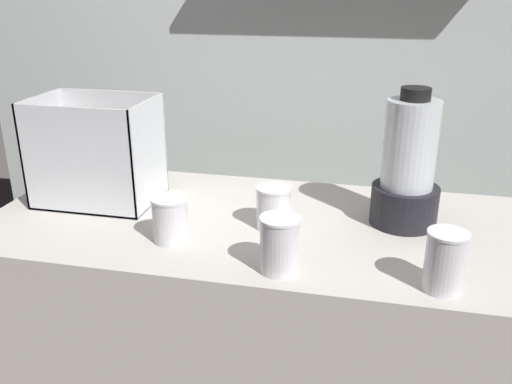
# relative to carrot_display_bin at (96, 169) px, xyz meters

# --- Properties ---
(counter) EXTENTS (1.40, 0.64, 0.90)m
(counter) POSITION_rel_carrot_display_bin_xyz_m (0.46, -0.04, -0.54)
(counter) COLOR beige
(counter) RESTS_ON ground_plane
(back_wall_unit) EXTENTS (2.60, 0.24, 2.50)m
(back_wall_unit) POSITION_rel_carrot_display_bin_xyz_m (0.47, 0.72, 0.27)
(back_wall_unit) COLOR silver
(back_wall_unit) RESTS_ON ground_plane
(carrot_display_bin) EXTENTS (0.32, 0.22, 0.29)m
(carrot_display_bin) POSITION_rel_carrot_display_bin_xyz_m (0.00, 0.00, 0.00)
(carrot_display_bin) COLOR white
(carrot_display_bin) RESTS_ON counter
(blender_pitcher) EXTENTS (0.17, 0.17, 0.35)m
(blender_pitcher) POSITION_rel_carrot_display_bin_xyz_m (0.83, 0.03, 0.05)
(blender_pitcher) COLOR black
(blender_pitcher) RESTS_ON counter
(juice_cup_mango_far_left) EXTENTS (0.09, 0.09, 0.11)m
(juice_cup_mango_far_left) POSITION_rel_carrot_display_bin_xyz_m (0.29, -0.20, -0.04)
(juice_cup_mango_far_left) COLOR white
(juice_cup_mango_far_left) RESTS_ON counter
(juice_cup_mango_left) EXTENTS (0.09, 0.09, 0.11)m
(juice_cup_mango_left) POSITION_rel_carrot_display_bin_xyz_m (0.52, -0.07, -0.05)
(juice_cup_mango_left) COLOR white
(juice_cup_mango_left) RESTS_ON counter
(juice_cup_pomegranate_middle) EXTENTS (0.09, 0.09, 0.12)m
(juice_cup_pomegranate_middle) POSITION_rel_carrot_display_bin_xyz_m (0.57, -0.29, -0.04)
(juice_cup_pomegranate_middle) COLOR white
(juice_cup_pomegranate_middle) RESTS_ON counter
(juice_cup_carrot_right) EXTENTS (0.08, 0.08, 0.13)m
(juice_cup_carrot_right) POSITION_rel_carrot_display_bin_xyz_m (0.90, -0.29, -0.03)
(juice_cup_carrot_right) COLOR white
(juice_cup_carrot_right) RESTS_ON counter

